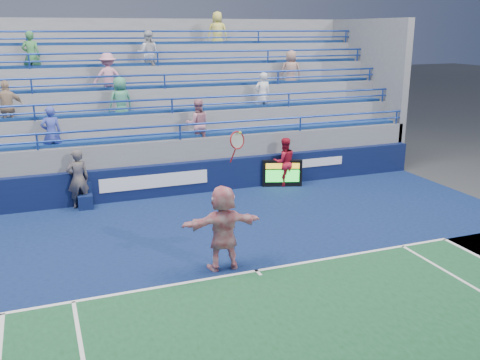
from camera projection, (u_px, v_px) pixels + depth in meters
name	position (u px, v px, depth m)	size (l,w,h in m)	color
ground	(257.00, 272.00, 12.43)	(120.00, 120.00, 0.00)	#333538
sponsor_wall	(183.00, 178.00, 18.12)	(18.00, 0.32, 1.10)	#0A133B
bleacher_stand	(157.00, 131.00, 21.24)	(18.00, 5.60, 6.13)	slate
serve_speed_board	(282.00, 173.00, 19.00)	(1.38, 0.59, 0.97)	black
judge_chair	(85.00, 201.00, 16.72)	(0.47, 0.47, 0.80)	#0D1942
tennis_player	(223.00, 228.00, 12.33)	(1.92, 0.73, 3.26)	white
line_judge	(78.00, 179.00, 16.60)	(0.69, 0.45, 1.89)	#141B37
ball_girl	(284.00, 162.00, 19.00)	(0.85, 0.66, 1.75)	#B11429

